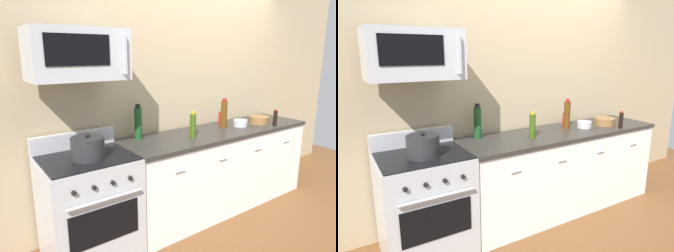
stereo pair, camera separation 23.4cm
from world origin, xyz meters
The scene contains 13 objects.
ground_plane centered at (0.00, 0.00, 0.00)m, with size 6.56×6.56×0.00m, color brown.
back_wall centered at (0.00, 0.41, 1.35)m, with size 5.47×0.10×2.70m, color tan.
counter_unit centered at (0.00, 0.00, 0.46)m, with size 2.38×0.66×0.92m.
range_oven centered at (-1.56, 0.00, 0.47)m, with size 0.76×0.69×1.07m.
microwave centered at (-1.56, 0.05, 1.75)m, with size 0.74×0.44×0.40m.
bottle_wine_amber centered at (0.11, 0.06, 1.08)m, with size 0.07×0.07×0.34m.
bottle_hot_sauce_red centered at (0.22, 0.22, 0.99)m, with size 0.04×0.04×0.16m.
bottle_soy_sauce_dark centered at (0.67, -0.24, 1.01)m, with size 0.05×0.05×0.20m.
bottle_wine_green centered at (-0.93, 0.22, 1.09)m, with size 0.08×0.08×0.35m.
bottle_olive_oil centered at (-0.45, -0.06, 1.05)m, with size 0.06×0.06×0.27m.
bowl_steel_prep centered at (0.32, -0.01, 0.96)m, with size 0.16×0.16×0.07m.
bowl_wooden_salad centered at (0.62, -0.04, 0.97)m, with size 0.24×0.24×0.09m.
stockpot centered at (-1.56, -0.05, 1.01)m, with size 0.27×0.27×0.21m.
Camera 1 is at (-2.40, -2.33, 1.76)m, focal length 32.35 mm.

